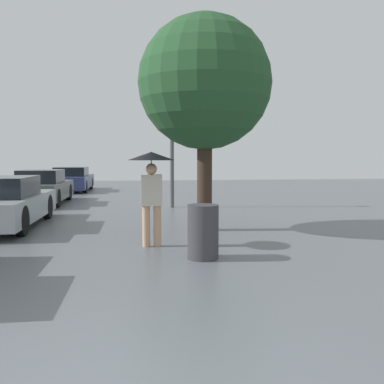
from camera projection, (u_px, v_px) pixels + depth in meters
The scene contains 7 objects.
pedestrian at pixel (151, 175), 8.23m from camera, with size 0.92×0.92×1.84m.
parked_car_second at pixel (4, 203), 10.63m from camera, with size 1.67×4.44×1.26m.
parked_car_third at pixel (43, 188), 16.02m from camera, with size 1.66×4.30×1.28m.
parked_car_farthest at pixel (72, 180), 22.23m from camera, with size 1.79×4.51×1.25m.
tree at pixel (205, 84), 9.94m from camera, with size 3.11×3.11×5.02m.
street_lamp at pixel (172, 113), 14.65m from camera, with size 0.35×0.35×5.18m.
trash_bin at pixel (203, 232), 7.30m from camera, with size 0.53×0.53×0.93m.
Camera 1 is at (0.19, -2.60, 1.73)m, focal length 40.00 mm.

